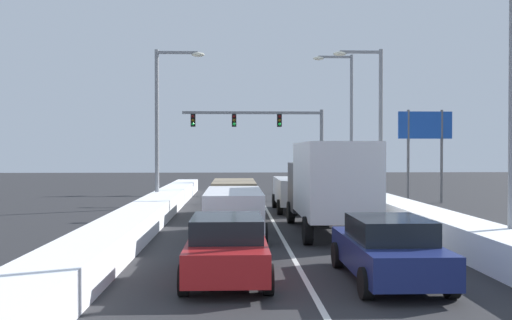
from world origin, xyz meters
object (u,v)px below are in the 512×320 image
Objects in this scene: sedan_red_center_lane_nearest at (227,247)px; suv_silver_right_lane_third at (296,191)px; sedan_navy_right_lane_nearest at (388,249)px; traffic_light_gantry at (272,129)px; box_truck_right_lane_second at (329,182)px; suv_white_center_lane_second at (234,209)px; street_lamp_right_near at (501,64)px; street_lamp_right_far at (347,114)px; roadside_sign_right at (425,135)px; street_lamp_right_mid at (374,114)px; street_lamp_left_mid at (163,114)px; suv_tan_center_lane_third at (234,195)px.

suv_silver_right_lane_third is at bearing 77.50° from sedan_red_center_lane_nearest.
traffic_light_gantry is at bearing 91.44° from sedan_navy_right_lane_nearest.
suv_white_center_lane_second is (-3.53, -0.88, -0.88)m from box_truck_right_lane_second.
street_lamp_right_far is at bearing 89.74° from street_lamp_right_near.
traffic_light_gantry is 1.93× the size of roadside_sign_right.
suv_silver_right_lane_third is 5.95m from street_lamp_right_mid.
street_lamp_right_near is 21.20m from street_lamp_right_far.
street_lamp_right_far is (3.88, 15.77, 3.63)m from box_truck_right_lane_second.
box_truck_right_lane_second is at bearing -87.20° from suv_silver_right_lane_third.
sedan_red_center_lane_nearest is 0.53× the size of street_lamp_left_mid.
traffic_light_gantry is 13.17m from street_lamp_right_mid.
street_lamp_right_far is at bearing 76.18° from box_truck_right_lane_second.
street_lamp_left_mid is at bearing 113.39° from sedan_navy_right_lane_nearest.
street_lamp_right_far reaches higher than suv_tan_center_lane_third.
sedan_navy_right_lane_nearest is at bearing -103.25° from street_lamp_right_mid.
street_lamp_left_mid is (-3.77, 3.95, 4.04)m from suv_tan_center_lane_third.
street_lamp_right_near is at bearing -31.91° from suv_white_center_lane_second.
suv_tan_center_lane_third is 0.53× the size of street_lamp_right_near.
street_lamp_right_mid is 1.54× the size of roadside_sign_right.
street_lamp_left_mid is at bearing -171.02° from roadside_sign_right.
traffic_light_gantry reaches higher than suv_silver_right_lane_third.
suv_tan_center_lane_third is at bearing -156.91° from street_lamp_right_mid.
box_truck_right_lane_second reaches higher than suv_white_center_lane_second.
roadside_sign_right is at bearing 39.47° from street_lamp_right_mid.
street_lamp_right_mid is 0.99× the size of street_lamp_left_mid.
box_truck_right_lane_second is 1.60× the size of sedan_red_center_lane_nearest.
street_lamp_right_far is at bearing 134.65° from roadside_sign_right.
traffic_light_gantry is at bearing 99.50° from street_lamp_right_near.
street_lamp_left_mid is (-3.62, 16.64, 4.29)m from sedan_red_center_lane_nearest.
suv_silver_right_lane_third is (-0.45, 15.32, 0.25)m from sedan_navy_right_lane_nearest.
roadside_sign_right is at bearing -45.35° from street_lamp_right_far.
street_lamp_right_far is (7.41, 10.24, 4.52)m from suv_tan_center_lane_third.
sedan_red_center_lane_nearest is 0.48× the size of street_lamp_right_far.
traffic_light_gantry reaches higher than sedan_red_center_lane_nearest.
sedan_red_center_lane_nearest is 0.49× the size of street_lamp_right_near.
suv_white_center_lane_second is 9.68m from street_lamp_right_near.
street_lamp_right_far is at bearing 54.10° from suv_tan_center_lane_third.
suv_white_center_lane_second is 6.41m from suv_tan_center_lane_third.
sedan_red_center_lane_nearest is (-3.31, -14.91, -0.25)m from suv_silver_right_lane_third.
suv_silver_right_lane_third is 13.82m from traffic_light_gantry.
suv_white_center_lane_second is at bearing -166.04° from box_truck_right_lane_second.
street_lamp_right_mid is (3.90, 8.70, 3.14)m from box_truck_right_lane_second.
traffic_light_gantry reaches higher than sedan_navy_right_lane_nearest.
roadside_sign_right is (15.04, 2.38, -1.04)m from street_lamp_left_mid.
box_truck_right_lane_second is 0.78× the size of street_lamp_right_near.
suv_silver_right_lane_third is 1.00× the size of suv_white_center_lane_second.
box_truck_right_lane_second is 1.47× the size of suv_white_center_lane_second.
sedan_navy_right_lane_nearest is 0.48× the size of street_lamp_right_far.
street_lamp_right_mid is (4.55, -12.35, 0.31)m from traffic_light_gantry.
suv_tan_center_lane_third is at bearing -125.90° from street_lamp_right_far.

